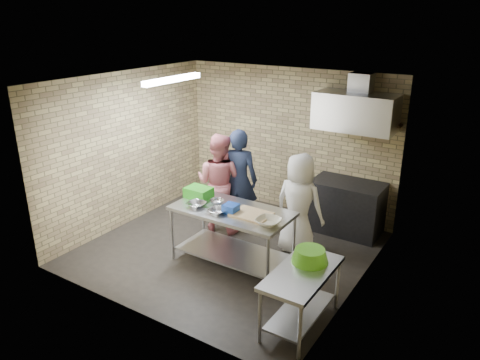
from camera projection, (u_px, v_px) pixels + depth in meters
name	position (u px, v px, depth m)	size (l,w,h in m)	color
floor	(228.00, 249.00, 7.41)	(4.20, 4.20, 0.00)	black
ceiling	(226.00, 80.00, 6.47)	(4.20, 4.20, 0.00)	black
back_wall	(287.00, 141.00, 8.52)	(4.20, 0.06, 2.70)	tan
front_wall	(132.00, 217.00, 5.36)	(4.20, 0.06, 2.70)	tan
left_wall	(128.00, 149.00, 8.00)	(0.06, 4.00, 2.70)	tan
right_wall	(362.00, 199.00, 5.88)	(0.06, 4.00, 2.70)	tan
prep_table	(232.00, 236.00, 6.86)	(1.77, 0.89, 0.89)	silver
side_counter	(301.00, 298.00, 5.50)	(0.60, 1.20, 0.75)	silver
stove	(346.00, 207.00, 7.87)	(1.20, 0.70, 0.90)	black
range_hood	(356.00, 112.00, 7.34)	(1.30, 0.60, 0.60)	silver
hood_duct	(361.00, 82.00, 7.30)	(0.35, 0.30, 0.30)	#A5A8AD
wall_shelf	(377.00, 123.00, 7.40)	(0.80, 0.20, 0.04)	#3F2B19
fluorescent_fixture	(173.00, 79.00, 7.00)	(0.10, 1.25, 0.08)	white
green_crate	(199.00, 192.00, 7.12)	(0.39, 0.30, 0.16)	green
blue_tub	(231.00, 209.00, 6.58)	(0.20, 0.20, 0.13)	#1640A8
cutting_board	(251.00, 214.00, 6.50)	(0.54, 0.41, 0.03)	#DAB47D
mixing_bowl_a	(196.00, 205.00, 6.78)	(0.28, 0.28, 0.07)	#AAADB1
mixing_bowl_b	(217.00, 202.00, 6.88)	(0.21, 0.21, 0.07)	#ABADB2
mixing_bowl_c	(218.00, 211.00, 6.57)	(0.26, 0.26, 0.06)	silver
ceramic_bowl	(268.00, 222.00, 6.22)	(0.34, 0.34, 0.08)	beige
green_basin	(310.00, 255.00, 5.55)	(0.46, 0.46, 0.17)	#59C626
bottle_green	(386.00, 118.00, 7.29)	(0.06, 0.06, 0.15)	green
man_navy	(238.00, 180.00, 7.80)	(0.66, 0.43, 1.81)	#151E36
woman_pink	(219.00, 183.00, 7.82)	(0.84, 0.65, 1.72)	#CD6C76
woman_white	(299.00, 204.00, 7.06)	(0.80, 0.52, 1.63)	white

